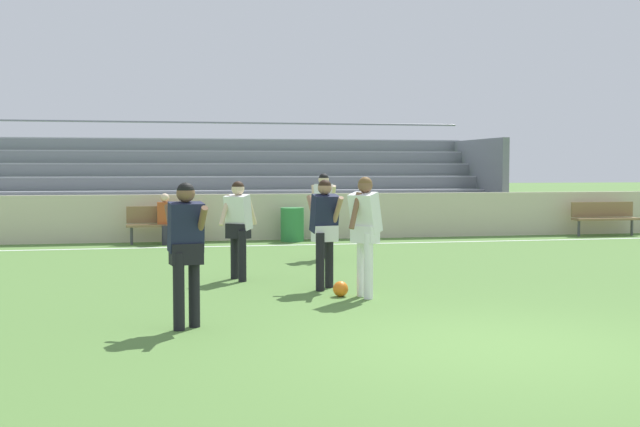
% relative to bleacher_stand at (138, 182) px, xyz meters
% --- Properties ---
extents(ground_plane, '(160.00, 160.00, 0.00)m').
position_rel_bleacher_stand_xyz_m(ground_plane, '(3.84, -15.64, -1.42)').
color(ground_plane, '#517A38').
extents(field_line_sideline, '(44.00, 0.12, 0.01)m').
position_rel_bleacher_stand_xyz_m(field_line_sideline, '(3.84, -4.62, -1.42)').
color(field_line_sideline, white).
rests_on(field_line_sideline, ground).
extents(sideline_wall, '(48.00, 0.16, 1.16)m').
position_rel_bleacher_stand_xyz_m(sideline_wall, '(3.84, -3.10, -0.84)').
color(sideline_wall, beige).
rests_on(sideline_wall, ground).
extents(bleacher_stand, '(20.50, 4.29, 3.25)m').
position_rel_bleacher_stand_xyz_m(bleacher_stand, '(0.00, 0.00, 0.00)').
color(bleacher_stand, '#9EA3AD').
rests_on(bleacher_stand, ground).
extents(bench_centre_sideline, '(1.80, 0.40, 0.90)m').
position_rel_bleacher_stand_xyz_m(bench_centre_sideline, '(0.68, -3.68, -0.88)').
color(bench_centre_sideline, olive).
rests_on(bench_centre_sideline, ground).
extents(bench_near_wall_gap, '(1.80, 0.40, 0.90)m').
position_rel_bleacher_stand_xyz_m(bench_near_wall_gap, '(12.24, -3.68, -0.88)').
color(bench_near_wall_gap, olive).
rests_on(bench_near_wall_gap, ground).
extents(trash_bin, '(0.58, 0.58, 0.83)m').
position_rel_bleacher_stand_xyz_m(trash_bin, '(3.77, -3.67, -1.01)').
color(trash_bin, '#2D7F3D').
rests_on(trash_bin, ground).
extents(spectator_seated, '(0.36, 0.42, 1.21)m').
position_rel_bleacher_stand_xyz_m(spectator_seated, '(0.68, -3.80, -0.72)').
color(spectator_seated, '#2D2D38').
rests_on(spectator_seated, ground).
extents(player_white_wide_left, '(0.57, 0.51, 1.70)m').
position_rel_bleacher_stand_xyz_m(player_white_wide_left, '(3.33, -12.39, -0.41)').
color(player_white_wide_left, white).
rests_on(player_white_wide_left, ground).
extents(player_dark_on_ball, '(0.45, 0.67, 1.65)m').
position_rel_bleacher_stand_xyz_m(player_dark_on_ball, '(2.94, -11.51, -0.44)').
color(player_dark_on_ball, black).
rests_on(player_dark_on_ball, ground).
extents(player_white_trailing_run, '(0.47, 0.44, 1.71)m').
position_rel_bleacher_stand_xyz_m(player_white_trailing_run, '(3.75, -7.54, -0.40)').
color(player_white_trailing_run, black).
rests_on(player_white_trailing_run, ground).
extents(player_white_challenging, '(0.67, 0.48, 1.61)m').
position_rel_bleacher_stand_xyz_m(player_white_challenging, '(1.77, -10.27, -0.47)').
color(player_white_challenging, black).
rests_on(player_white_challenging, ground).
extents(player_dark_deep_cover, '(0.48, 0.60, 1.66)m').
position_rel_bleacher_stand_xyz_m(player_dark_deep_cover, '(0.79, -14.10, -0.43)').
color(player_dark_deep_cover, black).
rests_on(player_dark_deep_cover, ground).
extents(soccer_ball, '(0.22, 0.22, 0.22)m').
position_rel_bleacher_stand_xyz_m(soccer_ball, '(3.01, -12.24, -1.31)').
color(soccer_ball, orange).
rests_on(soccer_ball, ground).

